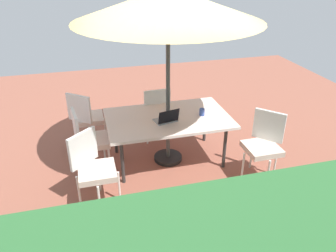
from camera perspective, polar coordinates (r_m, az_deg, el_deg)
name	(u,v)px	position (r m, az deg, el deg)	size (l,w,h in m)	color
ground_plane	(168,160)	(5.31, 0.00, -5.80)	(10.00, 10.00, 0.02)	#935442
dining_table	(168,120)	(4.96, 0.00, 1.02)	(1.83, 1.14, 0.74)	silver
patio_umbrella	(168,5)	(4.48, 0.00, 20.05)	(2.50, 2.50, 2.55)	#4C4C4C
chair_southeast	(86,116)	(5.57, -13.88, 1.63)	(0.58, 0.58, 0.98)	beige
chair_south	(155,110)	(5.61, -2.24, 2.69)	(0.46, 0.47, 0.98)	beige
chair_east	(88,138)	(4.91, -13.57, -2.02)	(0.49, 0.48, 0.98)	beige
chair_northwest	(264,143)	(4.85, 16.14, -2.77)	(0.59, 0.59, 0.98)	beige
chair_northeast	(93,166)	(4.27, -12.76, -6.72)	(0.59, 0.59, 0.98)	beige
laptop	(167,119)	(4.78, -0.23, 1.25)	(0.37, 0.31, 0.21)	gray
cup	(202,112)	(5.00, 5.87, 2.40)	(0.08, 0.08, 0.11)	#334C99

